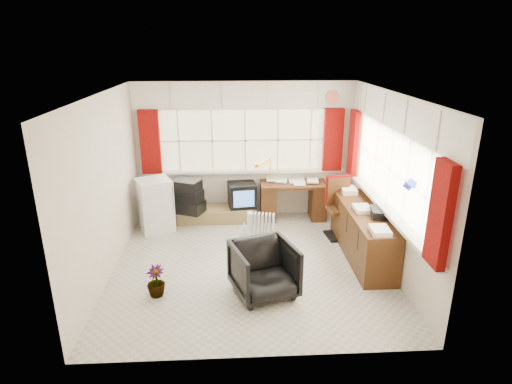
% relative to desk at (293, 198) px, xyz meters
% --- Properties ---
extents(ground, '(4.00, 4.00, 0.00)m').
position_rel_desk_xyz_m(ground, '(-0.88, -1.77, -0.39)').
color(ground, beige).
rests_on(ground, ground).
extents(room_walls, '(4.00, 4.00, 4.00)m').
position_rel_desk_xyz_m(room_walls, '(-0.88, -1.77, 1.11)').
color(room_walls, beige).
rests_on(room_walls, ground).
extents(window_back, '(3.70, 0.12, 3.60)m').
position_rel_desk_xyz_m(window_back, '(-0.88, 0.18, 0.56)').
color(window_back, '#FFF3C9').
rests_on(window_back, room_walls).
extents(window_right, '(0.12, 3.70, 3.60)m').
position_rel_desk_xyz_m(window_right, '(1.07, -1.77, 0.56)').
color(window_right, '#FFF3C9').
rests_on(window_right, room_walls).
extents(curtains, '(3.83, 3.83, 1.15)m').
position_rel_desk_xyz_m(curtains, '(0.05, -0.84, 1.07)').
color(curtains, maroon).
rests_on(curtains, room_walls).
extents(overhead_cabinets, '(3.98, 3.98, 0.48)m').
position_rel_desk_xyz_m(overhead_cabinets, '(0.10, -0.79, 1.86)').
color(overhead_cabinets, white).
rests_on(overhead_cabinets, room_walls).
extents(desk, '(1.22, 0.62, 0.74)m').
position_rel_desk_xyz_m(desk, '(0.00, 0.00, 0.00)').
color(desk, '#532713').
rests_on(desk, ground).
extents(desk_lamp, '(0.16, 0.14, 0.43)m').
position_rel_desk_xyz_m(desk_lamp, '(-0.42, 0.15, 0.60)').
color(desk_lamp, '#F5AC0A').
rests_on(desk_lamp, desk).
extents(task_chair, '(0.47, 0.50, 1.03)m').
position_rel_desk_xyz_m(task_chair, '(0.67, -0.79, 0.16)').
color(task_chair, black).
rests_on(task_chair, ground).
extents(office_chair, '(0.97, 0.98, 0.71)m').
position_rel_desk_xyz_m(office_chair, '(-0.73, -2.57, -0.03)').
color(office_chair, black).
rests_on(office_chair, ground).
extents(radiator, '(0.41, 0.24, 0.58)m').
position_rel_desk_xyz_m(radiator, '(-0.65, -1.18, -0.15)').
color(radiator, white).
rests_on(radiator, ground).
extents(credenza, '(0.50, 2.00, 0.85)m').
position_rel_desk_xyz_m(credenza, '(0.85, -1.57, -0.00)').
color(credenza, '#532713').
rests_on(credenza, ground).
extents(file_tray, '(0.33, 0.39, 0.12)m').
position_rel_desk_xyz_m(file_tray, '(1.02, -1.82, 0.42)').
color(file_tray, black).
rests_on(file_tray, credenza).
extents(tv_bench, '(1.40, 0.50, 0.25)m').
position_rel_desk_xyz_m(tv_bench, '(-1.43, -0.05, -0.26)').
color(tv_bench, olive).
rests_on(tv_bench, ground).
extents(crt_tv, '(0.54, 0.51, 0.45)m').
position_rel_desk_xyz_m(crt_tv, '(-0.95, -0.00, 0.08)').
color(crt_tv, black).
rests_on(crt_tv, tv_bench).
extents(hifi_stack, '(0.67, 0.56, 0.60)m').
position_rel_desk_xyz_m(hifi_stack, '(-1.93, -0.23, 0.14)').
color(hifi_stack, black).
rests_on(hifi_stack, tv_bench).
extents(mini_fridge, '(0.72, 0.72, 0.92)m').
position_rel_desk_xyz_m(mini_fridge, '(-2.48, -0.40, 0.07)').
color(mini_fridge, white).
rests_on(mini_fridge, ground).
extents(spray_bottle_a, '(0.13, 0.13, 0.27)m').
position_rel_desk_xyz_m(spray_bottle_a, '(-1.00, -1.04, -0.26)').
color(spray_bottle_a, silver).
rests_on(spray_bottle_a, ground).
extents(spray_bottle_b, '(0.11, 0.11, 0.18)m').
position_rel_desk_xyz_m(spray_bottle_b, '(-0.93, -0.65, -0.30)').
color(spray_bottle_b, '#97E2DE').
rests_on(spray_bottle_b, ground).
extents(flower_vase, '(0.31, 0.31, 0.42)m').
position_rel_desk_xyz_m(flower_vase, '(-2.14, -2.53, -0.18)').
color(flower_vase, black).
rests_on(flower_vase, ground).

